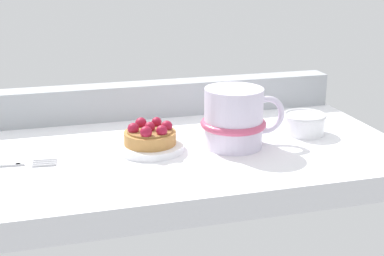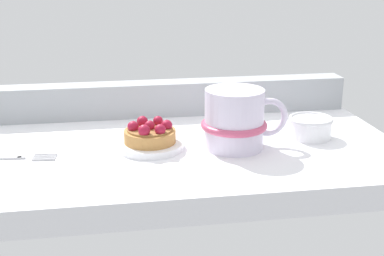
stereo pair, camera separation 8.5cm
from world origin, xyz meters
TOP-DOWN VIEW (x-y plane):
  - ground_plane at (0.00, 0.00)cm, footprint 76.38×40.85cm
  - window_rail_back at (0.00, 17.97)cm, footprint 74.85×4.91cm
  - dessert_plate at (-2.70, -1.10)cm, footprint 10.73×10.73cm
  - raspberry_tart at (-2.70, -1.14)cm, footprint 8.25×8.25cm
  - coffee_mug at (10.87, -2.77)cm, footprint 14.19×10.63cm
  - dessert_fork at (-25.38, -2.05)cm, footprint 16.80×3.02cm
  - sugar_bowl at (24.68, 0.48)cm, footprint 7.49×7.49cm

SIDE VIEW (x-z plane):
  - ground_plane at x=0.00cm, z-range -3.97..0.00cm
  - dessert_fork at x=-25.38cm, z-range 0.00..0.60cm
  - dessert_plate at x=-2.70cm, z-range -0.04..1.10cm
  - sugar_bowl at x=24.68cm, z-range 0.13..3.74cm
  - raspberry_tart at x=-2.70cm, z-range 0.69..4.49cm
  - window_rail_back at x=0.00cm, z-range 0.00..6.43cm
  - coffee_mug at x=10.87cm, z-range -0.13..9.54cm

